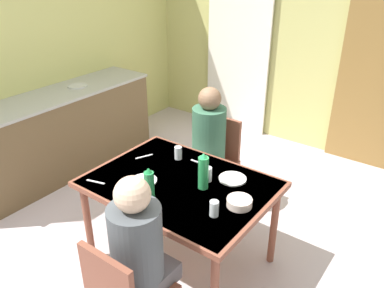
# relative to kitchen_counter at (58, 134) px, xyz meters

# --- Properties ---
(ground_plane) EXTENTS (6.76, 6.76, 0.00)m
(ground_plane) POSITION_rel_kitchen_counter_xyz_m (1.69, -0.32, -0.45)
(ground_plane) COLOR #C3B3B9
(wall_back) EXTENTS (4.25, 0.10, 2.78)m
(wall_back) POSITION_rel_kitchen_counter_xyz_m (1.69, 2.28, 0.94)
(wall_back) COLOR tan
(wall_back) RESTS_ON ground_plane
(wall_left) EXTENTS (0.10, 3.90, 2.78)m
(wall_left) POSITION_rel_kitchen_counter_xyz_m (-0.33, 0.33, 0.94)
(wall_left) COLOR #BFBF6D
(wall_left) RESTS_ON ground_plane
(door_wooden) EXTENTS (0.80, 0.05, 2.00)m
(door_wooden) POSITION_rel_kitchen_counter_xyz_m (2.65, 2.20, 0.55)
(door_wooden) COLOR olive
(door_wooden) RESTS_ON ground_plane
(curtain_panel) EXTENTS (0.90, 0.03, 2.34)m
(curtain_panel) POSITION_rel_kitchen_counter_xyz_m (0.95, 2.18, 0.72)
(curtain_panel) COLOR white
(curtain_panel) RESTS_ON ground_plane
(kitchen_counter) EXTENTS (0.61, 2.28, 0.91)m
(kitchen_counter) POSITION_rel_kitchen_counter_xyz_m (0.00, 0.00, 0.00)
(kitchen_counter) COLOR brown
(kitchen_counter) RESTS_ON ground_plane
(dining_table) EXTENTS (1.32, 0.97, 0.74)m
(dining_table) POSITION_rel_kitchen_counter_xyz_m (1.96, -0.34, 0.22)
(dining_table) COLOR brown
(dining_table) RESTS_ON ground_plane
(chair_far_diner) EXTENTS (0.40, 0.40, 0.87)m
(chair_far_diner) POSITION_rel_kitchen_counter_xyz_m (1.73, 0.50, 0.05)
(chair_far_diner) COLOR brown
(chair_far_diner) RESTS_ON ground_plane
(person_near_diner) EXTENTS (0.30, 0.37, 0.77)m
(person_near_diner) POSITION_rel_kitchen_counter_xyz_m (2.21, -1.04, 0.33)
(person_near_diner) COLOR #555155
(person_near_diner) RESTS_ON ground_plane
(person_far_diner) EXTENTS (0.30, 0.37, 0.77)m
(person_far_diner) POSITION_rel_kitchen_counter_xyz_m (1.73, 0.36, 0.33)
(person_far_diner) COLOR #3B6344
(person_far_diner) RESTS_ON ground_plane
(water_bottle_green_near) EXTENTS (0.07, 0.07, 0.28)m
(water_bottle_green_near) POSITION_rel_kitchen_counter_xyz_m (2.14, -0.30, 0.42)
(water_bottle_green_near) COLOR #2B964F
(water_bottle_green_near) RESTS_ON dining_table
(water_bottle_green_far) EXTENTS (0.07, 0.07, 0.30)m
(water_bottle_green_far) POSITION_rel_kitchen_counter_xyz_m (2.00, -0.70, 0.43)
(water_bottle_green_far) COLOR #268547
(water_bottle_green_far) RESTS_ON dining_table
(serving_bowl_center) EXTENTS (0.17, 0.17, 0.05)m
(serving_bowl_center) POSITION_rel_kitchen_counter_xyz_m (2.46, -0.34, 0.31)
(serving_bowl_center) COLOR beige
(serving_bowl_center) RESTS_ON dining_table
(dinner_plate_near_left) EXTENTS (0.19, 0.19, 0.01)m
(dinner_plate_near_left) POSITION_rel_kitchen_counter_xyz_m (1.74, -0.49, 0.29)
(dinner_plate_near_left) COLOR white
(dinner_plate_near_left) RESTS_ON dining_table
(dinner_plate_near_right) EXTENTS (0.21, 0.21, 0.01)m
(dinner_plate_near_right) POSITION_rel_kitchen_counter_xyz_m (2.25, -0.08, 0.29)
(dinner_plate_near_right) COLOR white
(dinner_plate_near_right) RESTS_ON dining_table
(drinking_glass_by_near_diner) EXTENTS (0.06, 0.06, 0.11)m
(drinking_glass_by_near_diner) POSITION_rel_kitchen_counter_xyz_m (2.11, -0.20, 0.34)
(drinking_glass_by_near_diner) COLOR silver
(drinking_glass_by_near_diner) RESTS_ON dining_table
(drinking_glass_by_far_diner) EXTENTS (0.06, 0.06, 0.11)m
(drinking_glass_by_far_diner) POSITION_rel_kitchen_counter_xyz_m (2.38, -0.52, 0.34)
(drinking_glass_by_far_diner) COLOR silver
(drinking_glass_by_far_diner) RESTS_ON dining_table
(drinking_glass_spare_center) EXTENTS (0.06, 0.06, 0.11)m
(drinking_glass_spare_center) POSITION_rel_kitchen_counter_xyz_m (1.73, -0.07, 0.34)
(drinking_glass_spare_center) COLOR silver
(drinking_glass_spare_center) RESTS_ON dining_table
(cutlery_knife_near) EXTENTS (0.15, 0.02, 0.00)m
(cutlery_knife_near) POSITION_rel_kitchen_counter_xyz_m (1.90, -0.03, 0.29)
(cutlery_knife_near) COLOR silver
(cutlery_knife_near) RESTS_ON dining_table
(cutlery_fork_near) EXTENTS (0.15, 0.06, 0.00)m
(cutlery_fork_near) POSITION_rel_kitchen_counter_xyz_m (1.47, -0.71, 0.29)
(cutlery_fork_near) COLOR silver
(cutlery_fork_near) RESTS_ON dining_table
(cutlery_knife_far) EXTENTS (0.08, 0.14, 0.00)m
(cutlery_knife_far) POSITION_rel_kitchen_counter_xyz_m (1.49, -0.21, 0.29)
(cutlery_knife_far) COLOR silver
(cutlery_knife_far) RESTS_ON dining_table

